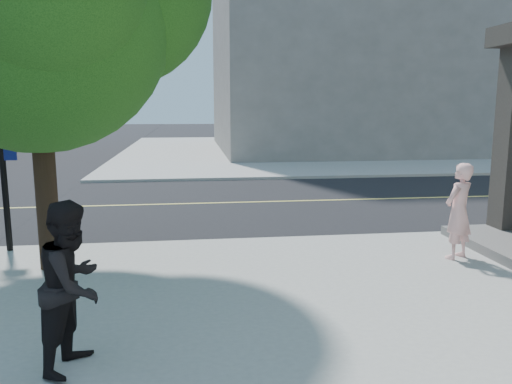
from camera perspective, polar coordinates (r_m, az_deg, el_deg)
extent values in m
plane|color=black|center=(11.00, -23.49, -6.13)|extent=(140.00, 140.00, 0.00)
cube|color=black|center=(15.26, -18.92, -1.55)|extent=(140.00, 9.00, 0.01)
cube|color=#9E9E99|center=(33.47, 10.76, 4.79)|extent=(29.00, 25.00, 0.12)
cube|color=slate|center=(34.25, 11.71, 16.71)|extent=(18.00, 16.00, 14.00)
imported|color=#FBB5B0|center=(9.74, 21.91, -2.02)|extent=(0.76, 0.68, 1.74)
imported|color=black|center=(5.67, -19.97, -9.82)|extent=(0.90, 1.03, 1.79)
cylinder|color=black|center=(9.05, -22.78, 2.84)|extent=(0.35, 0.35, 3.54)
sphere|color=#245717|center=(9.11, -23.81, 17.72)|extent=(4.32, 4.32, 4.32)
cylinder|color=black|center=(10.49, -26.83, 4.64)|extent=(0.11, 0.11, 3.98)
cube|color=white|center=(10.43, -26.80, 7.23)|extent=(0.52, 0.04, 0.19)
cube|color=navy|center=(10.46, -26.60, 4.64)|extent=(0.43, 0.04, 0.52)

